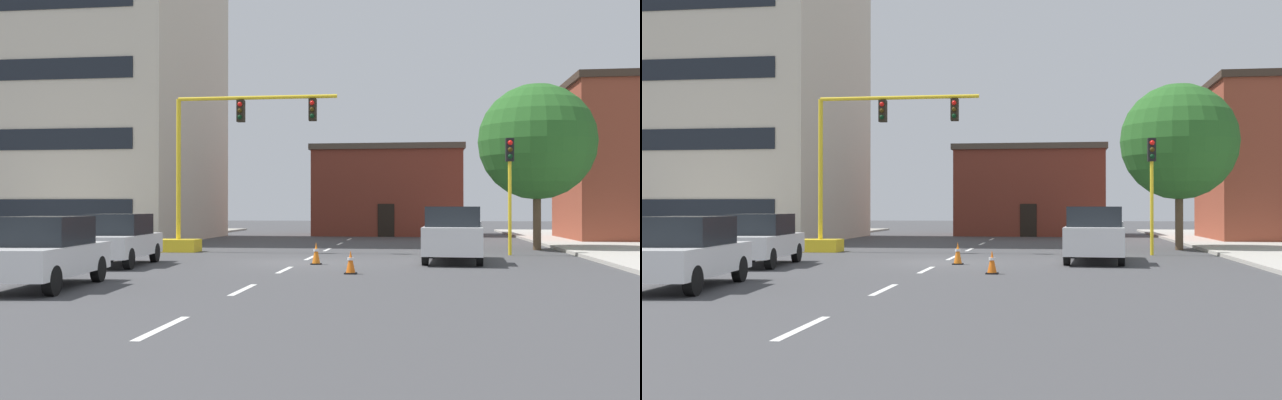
% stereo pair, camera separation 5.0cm
% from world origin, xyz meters
% --- Properties ---
extents(ground_plane, '(160.00, 160.00, 0.00)m').
position_xyz_m(ground_plane, '(0.00, 0.00, 0.00)').
color(ground_plane, '#424244').
extents(sidewalk_left, '(6.00, 56.00, 0.14)m').
position_xyz_m(sidewalk_left, '(-13.48, 8.00, 0.07)').
color(sidewalk_left, '#9E998E').
rests_on(sidewalk_left, ground_plane).
extents(sidewalk_right, '(6.00, 56.00, 0.14)m').
position_xyz_m(sidewalk_right, '(13.48, 8.00, 0.07)').
color(sidewalk_right, '#B2ADA3').
rests_on(sidewalk_right, ground_plane).
extents(lane_stripe_seg_0, '(0.16, 2.40, 0.01)m').
position_xyz_m(lane_stripe_seg_0, '(0.00, -14.00, 0.00)').
color(lane_stripe_seg_0, silver).
rests_on(lane_stripe_seg_0, ground_plane).
extents(lane_stripe_seg_1, '(0.16, 2.40, 0.01)m').
position_xyz_m(lane_stripe_seg_1, '(0.00, -8.50, 0.00)').
color(lane_stripe_seg_1, silver).
rests_on(lane_stripe_seg_1, ground_plane).
extents(lane_stripe_seg_2, '(0.16, 2.40, 0.01)m').
position_xyz_m(lane_stripe_seg_2, '(0.00, -3.00, 0.00)').
color(lane_stripe_seg_2, silver).
rests_on(lane_stripe_seg_2, ground_plane).
extents(lane_stripe_seg_3, '(0.16, 2.40, 0.01)m').
position_xyz_m(lane_stripe_seg_3, '(0.00, 2.50, 0.00)').
color(lane_stripe_seg_3, silver).
rests_on(lane_stripe_seg_3, ground_plane).
extents(lane_stripe_seg_4, '(0.16, 2.40, 0.01)m').
position_xyz_m(lane_stripe_seg_4, '(0.00, 8.00, 0.00)').
color(lane_stripe_seg_4, silver).
rests_on(lane_stripe_seg_4, ground_plane).
extents(lane_stripe_seg_5, '(0.16, 2.40, 0.01)m').
position_xyz_m(lane_stripe_seg_5, '(0.00, 13.50, 0.00)').
color(lane_stripe_seg_5, silver).
rests_on(lane_stripe_seg_5, ground_plane).
extents(lane_stripe_seg_6, '(0.16, 2.40, 0.01)m').
position_xyz_m(lane_stripe_seg_6, '(0.00, 19.00, 0.00)').
color(lane_stripe_seg_6, silver).
rests_on(lane_stripe_seg_6, ground_plane).
extents(building_tall_left, '(15.72, 14.12, 22.31)m').
position_xyz_m(building_tall_left, '(-16.59, 16.97, 11.16)').
color(building_tall_left, beige).
rests_on(building_tall_left, ground_plane).
extents(building_brick_center, '(10.47, 7.67, 6.28)m').
position_xyz_m(building_brick_center, '(2.08, 26.81, 3.15)').
color(building_brick_center, brown).
rests_on(building_brick_center, ground_plane).
extents(traffic_signal_gantry, '(7.96, 1.20, 6.83)m').
position_xyz_m(traffic_signal_gantry, '(-5.38, 5.56, 2.18)').
color(traffic_signal_gantry, yellow).
rests_on(traffic_signal_gantry, ground_plane).
extents(traffic_light_pole_right, '(0.32, 0.47, 4.80)m').
position_xyz_m(traffic_light_pole_right, '(7.89, 5.10, 3.53)').
color(traffic_light_pole_right, yellow).
rests_on(traffic_light_pole_right, ground_plane).
extents(tree_right_mid, '(5.35, 5.35, 7.67)m').
position_xyz_m(tree_right_mid, '(9.60, 9.03, 4.99)').
color(tree_right_mid, brown).
rests_on(tree_right_mid, ground_plane).
extents(pickup_truck_white, '(2.34, 5.52, 1.99)m').
position_xyz_m(pickup_truck_white, '(5.40, 1.12, 0.97)').
color(pickup_truck_white, white).
rests_on(pickup_truck_white, ground_plane).
extents(sedan_white_near_left, '(2.25, 4.65, 1.74)m').
position_xyz_m(sedan_white_near_left, '(-5.88, -2.00, 0.89)').
color(sedan_white_near_left, white).
rests_on(sedan_white_near_left, ground_plane).
extents(sedan_white_mid_left, '(2.31, 4.67, 1.74)m').
position_xyz_m(sedan_white_mid_left, '(-4.88, -8.80, 0.89)').
color(sedan_white_mid_left, white).
rests_on(sedan_white_mid_left, ground_plane).
extents(traffic_cone_roadside_a, '(0.36, 0.36, 0.69)m').
position_xyz_m(traffic_cone_roadside_a, '(2.17, -4.08, 0.34)').
color(traffic_cone_roadside_a, black).
rests_on(traffic_cone_roadside_a, ground_plane).
extents(traffic_cone_roadside_b, '(0.36, 0.36, 0.77)m').
position_xyz_m(traffic_cone_roadside_b, '(0.68, -0.70, 0.38)').
color(traffic_cone_roadside_b, black).
rests_on(traffic_cone_roadside_b, ground_plane).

